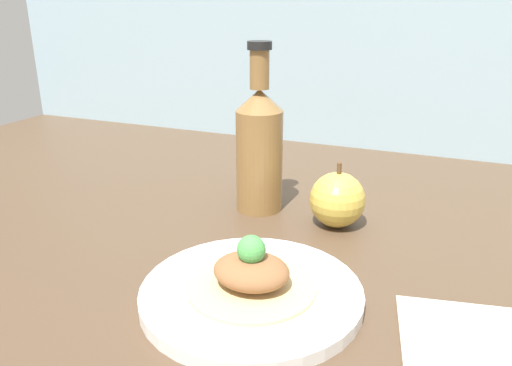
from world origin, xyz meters
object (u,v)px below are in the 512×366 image
at_px(plate, 251,292).
at_px(cider_bottle, 259,146).
at_px(plated_food, 251,273).
at_px(apple, 337,200).

relative_size(plate, cider_bottle, 0.95).
relative_size(plate, plated_food, 1.71).
relative_size(cider_bottle, apple, 2.67).
bearing_deg(plate, cider_bottle, 110.28).
distance_m(plate, apple, 0.23).
relative_size(plate, apple, 2.55).
distance_m(plate, cider_bottle, 0.28).
height_order(plated_food, cider_bottle, cider_bottle).
height_order(plate, cider_bottle, cider_bottle).
bearing_deg(cider_bottle, plated_food, -69.72).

